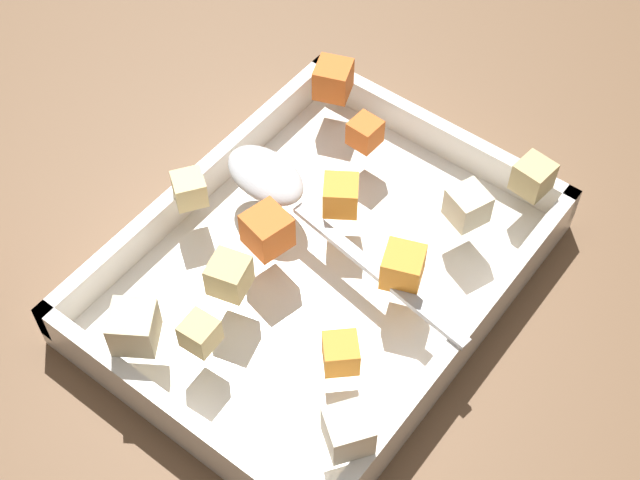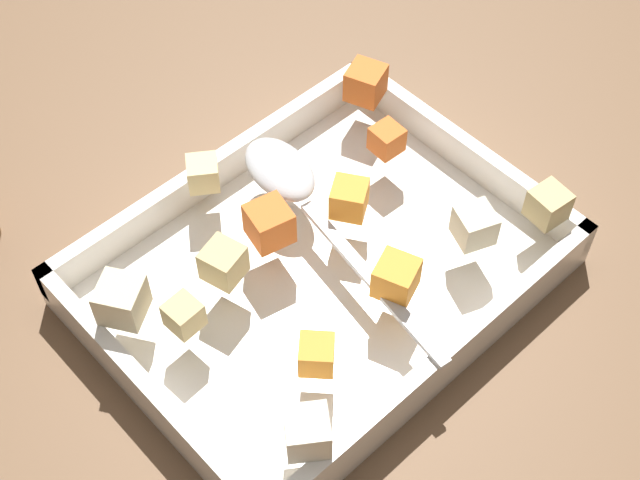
# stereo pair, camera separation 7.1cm
# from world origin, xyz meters

# --- Properties ---
(ground_plane) EXTENTS (4.00, 4.00, 0.00)m
(ground_plane) POSITION_xyz_m (0.00, 0.00, 0.00)
(ground_plane) COLOR brown
(baking_dish) EXTENTS (0.35, 0.27, 0.05)m
(baking_dish) POSITION_xyz_m (0.01, 0.01, 0.01)
(baking_dish) COLOR white
(baking_dish) RESTS_ON ground_plane
(carrot_chunk_center) EXTENTS (0.04, 0.04, 0.02)m
(carrot_chunk_center) POSITION_xyz_m (-0.06, -0.06, 0.06)
(carrot_chunk_center) COLOR orange
(carrot_chunk_center) RESTS_ON baking_dish
(carrot_chunk_mid_right) EXTENTS (0.04, 0.04, 0.03)m
(carrot_chunk_mid_right) POSITION_xyz_m (0.15, 0.11, 0.06)
(carrot_chunk_mid_right) COLOR orange
(carrot_chunk_mid_right) RESTS_ON baking_dish
(carrot_chunk_front_center) EXTENTS (0.04, 0.04, 0.03)m
(carrot_chunk_front_center) POSITION_xyz_m (0.05, 0.03, 0.06)
(carrot_chunk_front_center) COLOR orange
(carrot_chunk_front_center) RESTS_ON baking_dish
(carrot_chunk_heap_side) EXTENTS (0.02, 0.02, 0.02)m
(carrot_chunk_heap_side) POSITION_xyz_m (0.12, 0.05, 0.06)
(carrot_chunk_heap_side) COLOR orange
(carrot_chunk_heap_side) RESTS_ON baking_dish
(carrot_chunk_near_right) EXTENTS (0.04, 0.04, 0.03)m
(carrot_chunk_near_right) POSITION_xyz_m (-0.01, 0.05, 0.06)
(carrot_chunk_near_right) COLOR orange
(carrot_chunk_near_right) RESTS_ON baking_dish
(carrot_chunk_heap_top) EXTENTS (0.04, 0.04, 0.03)m
(carrot_chunk_heap_top) POSITION_xyz_m (0.02, -0.05, 0.06)
(carrot_chunk_heap_top) COLOR orange
(carrot_chunk_heap_top) RESTS_ON baking_dish
(potato_chunk_corner_sw) EXTENTS (0.04, 0.04, 0.03)m
(potato_chunk_corner_sw) POSITION_xyz_m (0.10, -0.06, 0.06)
(potato_chunk_corner_sw) COLOR beige
(potato_chunk_corner_sw) RESTS_ON baking_dish
(potato_chunk_near_left) EXTENTS (0.03, 0.03, 0.03)m
(potato_chunk_near_left) POSITION_xyz_m (0.16, -0.09, 0.06)
(potato_chunk_near_left) COLOR tan
(potato_chunk_near_left) RESTS_ON baking_dish
(potato_chunk_back_center) EXTENTS (0.04, 0.04, 0.03)m
(potato_chunk_back_center) POSITION_xyz_m (-0.14, 0.07, 0.06)
(potato_chunk_back_center) COLOR beige
(potato_chunk_back_center) RESTS_ON baking_dish
(potato_chunk_near_spoon) EXTENTS (0.03, 0.03, 0.03)m
(potato_chunk_near_spoon) POSITION_xyz_m (-0.06, 0.05, 0.06)
(potato_chunk_near_spoon) COLOR tan
(potato_chunk_near_spoon) RESTS_ON baking_dish
(potato_chunk_rim_edge) EXTENTS (0.03, 0.03, 0.02)m
(potato_chunk_rim_edge) POSITION_xyz_m (-0.02, 0.13, 0.06)
(potato_chunk_rim_edge) COLOR #E0CC89
(potato_chunk_rim_edge) RESTS_ON baking_dish
(potato_chunk_far_left) EXTENTS (0.03, 0.03, 0.02)m
(potato_chunk_far_left) POSITION_xyz_m (-0.11, 0.03, 0.06)
(potato_chunk_far_left) COLOR tan
(potato_chunk_far_left) RESTS_ON baking_dish
(parsnip_chunk_mid_left) EXTENTS (0.04, 0.04, 0.03)m
(parsnip_chunk_mid_left) POSITION_xyz_m (-0.11, -0.10, 0.06)
(parsnip_chunk_mid_left) COLOR silver
(parsnip_chunk_mid_left) RESTS_ON baking_dish
(serving_spoon) EXTENTS (0.07, 0.26, 0.02)m
(serving_spoon) POSITION_xyz_m (0.03, 0.08, 0.06)
(serving_spoon) COLOR silver
(serving_spoon) RESTS_ON baking_dish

